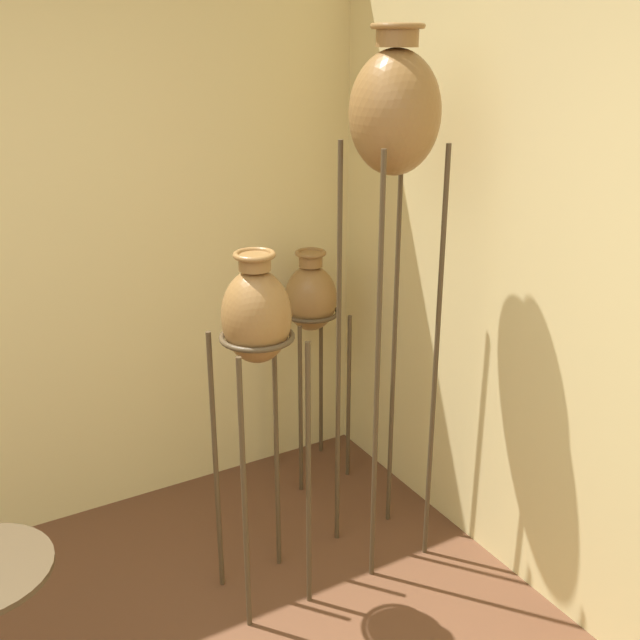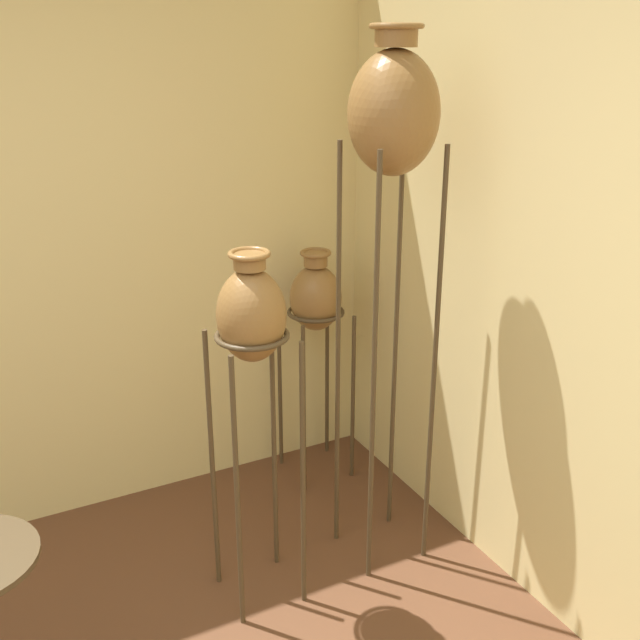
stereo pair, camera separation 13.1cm
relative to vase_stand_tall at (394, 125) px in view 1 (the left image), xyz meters
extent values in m
cylinder|color=#473823|center=(-0.14, -0.14, -0.94)|extent=(0.02, 0.02, 1.76)
cylinder|color=#473823|center=(0.14, -0.14, -0.94)|extent=(0.02, 0.02, 1.76)
cylinder|color=#473823|center=(-0.14, 0.14, -0.94)|extent=(0.02, 0.02, 1.76)
cylinder|color=#473823|center=(0.14, 0.14, -0.94)|extent=(0.02, 0.02, 1.76)
torus|color=#473823|center=(0.00, 0.00, -0.06)|extent=(0.29, 0.29, 0.02)
ellipsoid|color=olive|center=(0.00, 0.00, 0.04)|extent=(0.33, 0.33, 0.44)
cylinder|color=olive|center=(0.00, 0.00, 0.30)|extent=(0.15, 0.15, 0.07)
torus|color=olive|center=(0.00, 0.00, 0.33)|extent=(0.19, 0.19, 0.02)
cylinder|color=#473823|center=(-0.71, -0.15, -1.26)|extent=(0.02, 0.02, 1.12)
cylinder|color=#473823|center=(-0.45, -0.15, -1.26)|extent=(0.02, 0.02, 1.12)
cylinder|color=#473823|center=(-0.71, 0.12, -1.26)|extent=(0.02, 0.02, 1.12)
cylinder|color=#473823|center=(-0.45, 0.12, -1.26)|extent=(0.02, 0.02, 1.12)
torus|color=#473823|center=(-0.58, -0.02, -0.70)|extent=(0.27, 0.27, 0.02)
ellipsoid|color=olive|center=(-0.58, -0.02, -0.62)|extent=(0.25, 0.25, 0.34)
cylinder|color=olive|center=(-0.58, -0.02, -0.42)|extent=(0.11, 0.11, 0.05)
torus|color=olive|center=(-0.58, -0.02, -0.40)|extent=(0.15, 0.15, 0.02)
cylinder|color=#473823|center=(-0.09, 0.56, -1.38)|extent=(0.02, 0.02, 0.87)
cylinder|color=#473823|center=(0.18, 0.56, -1.38)|extent=(0.02, 0.02, 0.87)
cylinder|color=#473823|center=(-0.09, 0.83, -1.38)|extent=(0.02, 0.02, 0.87)
cylinder|color=#473823|center=(0.18, 0.83, -1.38)|extent=(0.02, 0.02, 0.87)
torus|color=#473823|center=(0.04, 0.70, -0.95)|extent=(0.28, 0.28, 0.02)
ellipsoid|color=olive|center=(0.04, 0.70, -0.87)|extent=(0.25, 0.25, 0.32)
cylinder|color=olive|center=(0.04, 0.70, -0.68)|extent=(0.11, 0.11, 0.06)
torus|color=olive|center=(0.04, 0.70, -0.65)|extent=(0.15, 0.15, 0.02)
camera|label=1|loc=(-1.62, -2.25, 0.29)|focal=42.00mm
camera|label=2|loc=(-1.50, -2.32, 0.29)|focal=42.00mm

